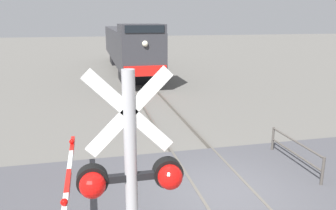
% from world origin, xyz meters
% --- Properties ---
extents(ground_plane, '(160.00, 160.00, 0.00)m').
position_xyz_m(ground_plane, '(0.00, 0.00, 0.00)').
color(ground_plane, '#605E59').
extents(rail_track_left, '(0.08, 80.00, 0.15)m').
position_xyz_m(rail_track_left, '(-0.72, 0.00, 0.07)').
color(rail_track_left, '#59544C').
rests_on(rail_track_left, ground_plane).
extents(rail_track_right, '(0.08, 80.00, 0.15)m').
position_xyz_m(rail_track_right, '(0.72, 0.00, 0.07)').
color(rail_track_right, '#59544C').
rests_on(rail_track_right, ground_plane).
extents(road_surface, '(36.00, 5.87, 0.14)m').
position_xyz_m(road_surface, '(0.00, 0.00, 0.07)').
color(road_surface, '#47474C').
rests_on(road_surface, ground_plane).
extents(locomotive, '(2.79, 19.16, 4.17)m').
position_xyz_m(locomotive, '(0.00, 22.00, 2.20)').
color(locomotive, black).
rests_on(locomotive, ground_plane).
extents(crossing_signal, '(1.18, 0.33, 4.07)m').
position_xyz_m(crossing_signal, '(-2.90, -4.04, 2.53)').
color(crossing_signal, '#ADADB2').
rests_on(crossing_signal, ground_plane).
extents(guard_railing, '(0.08, 2.67, 0.95)m').
position_xyz_m(guard_railing, '(2.69, 1.04, 0.62)').
color(guard_railing, '#4C4742').
rests_on(guard_railing, ground_plane).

